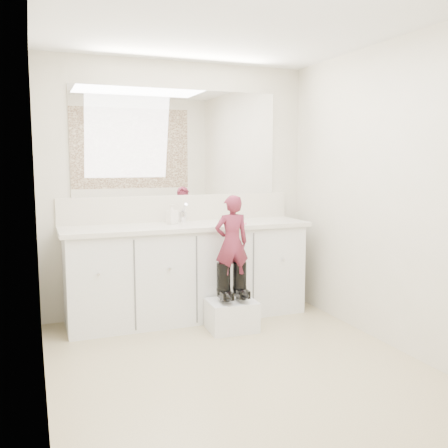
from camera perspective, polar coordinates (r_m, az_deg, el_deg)
name	(u,v)px	position (r m, az deg, el deg)	size (l,w,h in m)	color
floor	(238,367)	(3.73, 1.63, -16.00)	(3.00, 3.00, 0.00)	#958561
ceiling	(239,19)	(3.55, 1.78, 22.40)	(3.00, 3.00, 0.00)	white
wall_back	(178,189)	(4.85, -5.23, 4.02)	(2.60, 2.60, 0.00)	beige
wall_front	(381,228)	(2.14, 17.50, -0.42)	(2.60, 2.60, 0.00)	beige
wall_left	(38,207)	(3.17, -20.52, 1.85)	(3.00, 3.00, 0.00)	beige
wall_right	(392,196)	(4.12, 18.62, 3.09)	(3.00, 3.00, 0.00)	beige
vanity_cabinet	(188,273)	(4.70, -4.19, -5.63)	(2.20, 0.55, 0.85)	silver
countertop	(188,226)	(4.60, -4.18, -0.27)	(2.28, 0.58, 0.04)	beige
backsplash	(179,208)	(4.85, -5.15, 1.83)	(2.28, 0.03, 0.25)	beige
mirror	(178,143)	(4.83, -5.25, 9.23)	(2.00, 0.02, 1.00)	white
dot_panel	(384,116)	(2.14, 17.79, 11.64)	(2.00, 0.01, 1.20)	#472819
faucet	(182,217)	(4.75, -4.78, 0.81)	(0.08, 0.08, 0.10)	silver
cup	(235,216)	(4.83, 1.29, 0.91)	(0.10, 0.10, 0.10)	beige
soap_bottle	(172,214)	(4.64, -5.96, 1.17)	(0.08, 0.09, 0.18)	silver
step_stool	(232,315)	(4.42, 0.87, -10.39)	(0.41, 0.34, 0.26)	silver
boot_left	(224,282)	(4.32, -0.05, -6.68)	(0.13, 0.23, 0.34)	black
boot_right	(240,281)	(4.37, 1.80, -6.50)	(0.13, 0.23, 0.34)	black
toddler	(232,243)	(4.27, 0.89, -2.17)	(0.30, 0.20, 0.82)	#9F3149
toothbrush	(239,226)	(4.28, 1.76, -0.27)	(0.01, 0.01, 0.14)	#EE5C90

